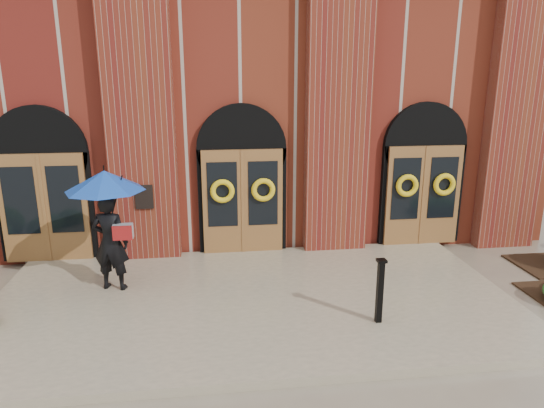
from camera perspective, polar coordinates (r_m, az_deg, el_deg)
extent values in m
plane|color=gray|center=(9.52, -2.15, -12.13)|extent=(90.00, 90.00, 0.00)
cube|color=tan|center=(9.62, -2.24, -11.33)|extent=(10.00, 5.30, 0.15)
cube|color=maroon|center=(17.36, -5.03, 12.29)|extent=(16.00, 12.00, 7.00)
cube|color=black|center=(11.33, -14.82, 0.81)|extent=(0.40, 0.05, 0.55)
cube|color=maroon|center=(11.28, -15.30, 10.26)|extent=(1.50, 0.45, 7.00)
cube|color=maroon|center=(11.57, 7.75, 10.77)|extent=(1.50, 0.45, 7.00)
cube|color=maroon|center=(13.46, 26.90, 9.90)|extent=(1.50, 0.45, 7.00)
cube|color=brown|center=(12.12, -25.19, -0.45)|extent=(1.90, 0.10, 2.50)
cylinder|color=black|center=(12.01, -25.66, 5.48)|extent=(2.10, 0.22, 2.10)
cube|color=brown|center=(11.55, -3.46, 0.28)|extent=(1.90, 0.10, 2.50)
cylinder|color=black|center=(11.43, -3.61, 6.53)|extent=(2.10, 0.22, 2.10)
cube|color=brown|center=(12.66, 17.32, 0.94)|extent=(1.90, 0.10, 2.50)
cylinder|color=black|center=(12.55, 17.50, 6.64)|extent=(2.10, 0.22, 2.10)
torus|color=yellow|center=(11.34, -5.86, 1.51)|extent=(0.57, 0.13, 0.57)
torus|color=yellow|center=(11.40, -1.03, 1.66)|extent=(0.57, 0.13, 0.57)
torus|color=yellow|center=(12.29, 15.62, 2.10)|extent=(0.57, 0.13, 0.57)
torus|color=yellow|center=(12.69, 19.62, 2.18)|extent=(0.57, 0.13, 0.57)
imported|color=black|center=(10.11, -18.47, -4.27)|extent=(0.81, 0.63, 1.97)
cone|color=#1545AA|center=(9.78, -19.08, 2.61)|extent=(1.85, 1.85, 0.39)
cylinder|color=black|center=(9.84, -18.59, -0.41)|extent=(0.02, 0.02, 0.65)
cube|color=#95979A|center=(9.83, -17.11, -3.10)|extent=(0.40, 0.27, 0.29)
cube|color=maroon|center=(9.73, -17.21, -3.29)|extent=(0.36, 0.12, 0.29)
cube|color=black|center=(8.69, 12.55, -10.10)|extent=(0.10, 0.10, 1.12)
cube|color=black|center=(8.46, 12.78, -6.53)|extent=(0.16, 0.16, 0.04)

